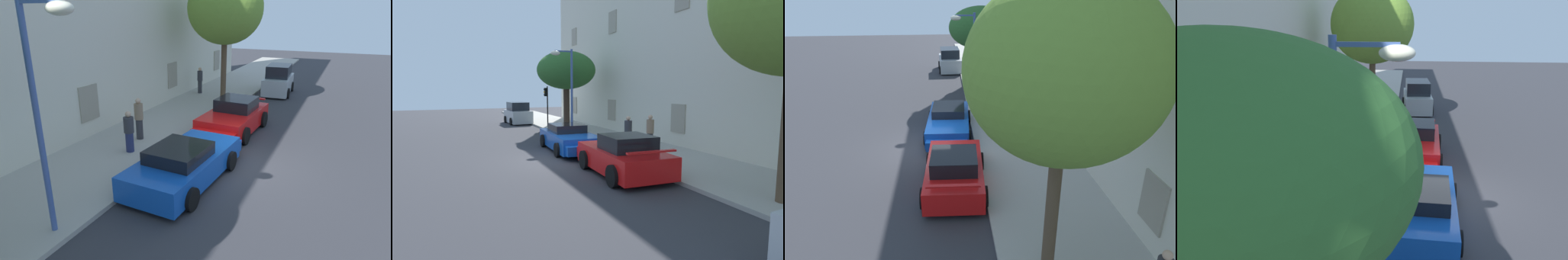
{
  "view_description": "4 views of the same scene",
  "coord_description": "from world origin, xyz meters",
  "views": [
    {
      "loc": [
        -10.77,
        -3.26,
        5.22
      ],
      "look_at": [
        0.06,
        1.71,
        1.08
      ],
      "focal_mm": 31.28,
      "sensor_mm": 36.0,
      "label": 1
    },
    {
      "loc": [
        13.76,
        -4.59,
        3.16
      ],
      "look_at": [
        -1.15,
        1.97,
        1.09
      ],
      "focal_mm": 30.24,
      "sensor_mm": 36.0,
      "label": 2
    },
    {
      "loc": [
        15.07,
        1.16,
        7.08
      ],
      "look_at": [
        2.04,
        2.44,
        1.68
      ],
      "focal_mm": 32.78,
      "sensor_mm": 36.0,
      "label": 3
    },
    {
      "loc": [
        -12.01,
        1.62,
        5.88
      ],
      "look_at": [
        1.3,
        2.91,
        1.88
      ],
      "focal_mm": 35.47,
      "sensor_mm": 36.0,
      "label": 4
    }
  ],
  "objects": [
    {
      "name": "pedestrian_bystander",
      "position": [
        0.54,
        4.52,
        1.04
      ],
      "size": [
        0.47,
        0.47,
        1.76
      ],
      "color": "#333338",
      "rests_on": "sidewalk"
    },
    {
      "name": "pedestrian_strolling",
      "position": [
        9.5,
        5.72,
        1.01
      ],
      "size": [
        0.49,
        0.49,
        1.69
      ],
      "color": "#333338",
      "rests_on": "sidewalk"
    },
    {
      "name": "sportscar_red_lead",
      "position": [
        -1.65,
        1.21,
        0.6
      ],
      "size": [
        5.19,
        2.41,
        1.32
      ],
      "color": "#144CB2",
      "rests_on": "ground"
    },
    {
      "name": "ground_plane",
      "position": [
        0.0,
        0.0,
        0.0
      ],
      "size": [
        80.0,
        80.0,
        0.0
      ],
      "primitive_type": "plane",
      "color": "#333338"
    },
    {
      "name": "hatchback_distant",
      "position": [
        12.07,
        1.11,
        0.87
      ],
      "size": [
        3.82,
        1.95,
        1.93
      ],
      "color": "#B2B7BC",
      "rests_on": "ground"
    },
    {
      "name": "street_lamp",
      "position": [
        -5.73,
        2.45,
        3.92
      ],
      "size": [
        0.44,
        1.42,
        5.44
      ],
      "color": "#3F5999",
      "rests_on": "sidewalk"
    },
    {
      "name": "sportscar_yellow_flank",
      "position": [
        3.32,
        1.36,
        0.66
      ],
      "size": [
        4.65,
        2.42,
        1.51
      ],
      "color": "red",
      "rests_on": "ground"
    },
    {
      "name": "tree_midblock",
      "position": [
        8.09,
        3.58,
        5.4
      ],
      "size": [
        4.23,
        4.23,
        7.25
      ],
      "color": "brown",
      "rests_on": "sidewalk"
    },
    {
      "name": "sidewalk",
      "position": [
        0.0,
        4.52,
        0.07
      ],
      "size": [
        60.0,
        4.26,
        0.14
      ],
      "primitive_type": "cube",
      "color": "#A8A399",
      "rests_on": "ground"
    },
    {
      "name": "tree_near_kerb",
      "position": [
        -8.48,
        3.53,
        4.41
      ],
      "size": [
        4.15,
        4.15,
        5.65
      ],
      "color": "#38281E",
      "rests_on": "sidewalk"
    },
    {
      "name": "pedestrian_admiring",
      "position": [
        -0.79,
        4.08,
        0.95
      ],
      "size": [
        0.54,
        0.54,
        1.6
      ],
      "color": "navy",
      "rests_on": "sidewalk"
    }
  ]
}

